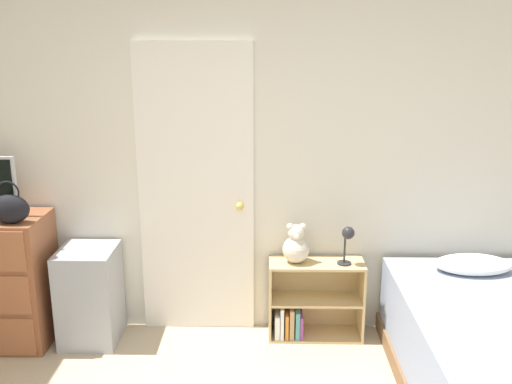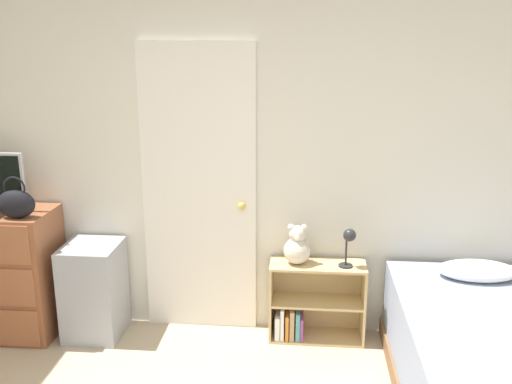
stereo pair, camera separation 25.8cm
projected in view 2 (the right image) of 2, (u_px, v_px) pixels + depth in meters
wall_back at (241, 158)px, 3.99m from camera, size 10.00×0.06×2.55m
door_closed at (199, 192)px, 4.03m from camera, size 0.81×0.09×2.07m
handbag at (16, 203)px, 3.78m from camera, size 0.26×0.13×0.29m
storage_bin at (94, 290)px, 4.08m from camera, size 0.39×0.42×0.68m
bookshelf at (310, 305)px, 4.06m from camera, size 0.67×0.26×0.57m
teddy_bear at (297, 247)px, 3.94m from camera, size 0.19×0.19×0.29m
desk_lamp at (349, 240)px, 3.86m from camera, size 0.11×0.11×0.28m
bed at (507, 376)px, 3.15m from camera, size 1.14×1.94×0.68m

